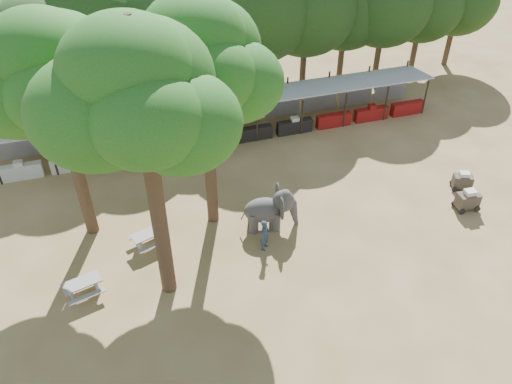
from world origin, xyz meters
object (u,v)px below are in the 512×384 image
object	(u,v)px
picnic_table_far	(149,237)
yard_tree_back	(199,61)
picnic_table_near	(83,286)
cart_front	(468,200)
handler	(265,235)
yard_tree_center	(136,97)
yard_tree_left	(50,77)
elephant	(271,209)
cart_back	(463,181)

from	to	relation	value
picnic_table_far	yard_tree_back	bearing A→B (deg)	1.43
picnic_table_near	cart_front	size ratio (longest dim) A/B	1.46
handler	yard_tree_center	bearing A→B (deg)	141.22
yard_tree_left	handler	bearing A→B (deg)	-27.19
picnic_table_near	cart_front	xyz separation A→B (m)	(19.55, -0.04, 0.08)
yard_tree_back	elephant	world-z (taller)	yard_tree_back
yard_tree_left	elephant	xyz separation A→B (m)	(8.77, -2.61, -7.11)
picnic_table_far	yard_tree_left	bearing A→B (deg)	122.60
yard_tree_left	cart_front	xyz separation A→B (m)	(19.10, -4.49, -7.60)
elephant	picnic_table_far	size ratio (longest dim) A/B	1.47
yard_tree_center	elephant	world-z (taller)	yard_tree_center
yard_tree_center	elephant	distance (m)	10.24
yard_tree_left	handler	distance (m)	11.59
yard_tree_back	handler	xyz separation A→B (m)	(1.97, -3.09, -7.70)
yard_tree_back	handler	world-z (taller)	yard_tree_back
handler	picnic_table_far	world-z (taller)	handler
elephant	handler	xyz separation A→B (m)	(-0.80, -1.49, -0.25)
yard_tree_back	picnic_table_near	bearing A→B (deg)	-151.86
yard_tree_back	elephant	size ratio (longest dim) A/B	3.90
cart_front	cart_back	world-z (taller)	cart_front
handler	picnic_table_near	distance (m)	8.43
yard_tree_center	picnic_table_near	size ratio (longest dim) A/B	6.36
yard_tree_center	cart_front	size ratio (longest dim) A/B	9.27
picnic_table_near	cart_back	xyz separation A→B (m)	(20.41, 1.56, 0.02)
picnic_table_far	cart_front	world-z (taller)	cart_front
picnic_table_far	picnic_table_near	bearing A→B (deg)	-162.88
picnic_table_far	cart_front	bearing A→B (deg)	-26.45
yard_tree_back	picnic_table_near	world-z (taller)	yard_tree_back
yard_tree_left	elephant	distance (m)	11.59
cart_front	cart_back	xyz separation A→B (m)	(0.86, 1.60, -0.06)
yard_tree_left	yard_tree_center	world-z (taller)	yard_tree_center
picnic_table_far	elephant	bearing A→B (deg)	-22.38
cart_back	elephant	bearing A→B (deg)	-156.53
yard_tree_center	picnic_table_far	world-z (taller)	yard_tree_center
elephant	cart_back	size ratio (longest dim) A/B	2.21
yard_tree_center	cart_back	bearing A→B (deg)	7.08
elephant	cart_front	size ratio (longest dim) A/B	2.24
cart_back	picnic_table_near	bearing A→B (deg)	-150.70
handler	cart_back	world-z (taller)	handler
picnic_table_near	cart_front	world-z (taller)	cart_front
elephant	yard_tree_center	bearing A→B (deg)	-147.27
yard_tree_left	yard_tree_back	xyz separation A→B (m)	(6.00, -1.00, 0.34)
yard_tree_back	elephant	distance (m)	8.11
picnic_table_near	cart_front	bearing A→B (deg)	-14.23
yard_tree_center	picnic_table_far	size ratio (longest dim) A/B	6.08
yard_tree_back	elephant	xyz separation A→B (m)	(2.77, -1.61, -7.45)
yard_tree_left	picnic_table_far	world-z (taller)	yard_tree_left
cart_back	yard_tree_back	bearing A→B (deg)	-162.78
yard_tree_left	handler	xyz separation A→B (m)	(7.97, -4.09, -7.36)
elephant	picnic_table_near	bearing A→B (deg)	-158.49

